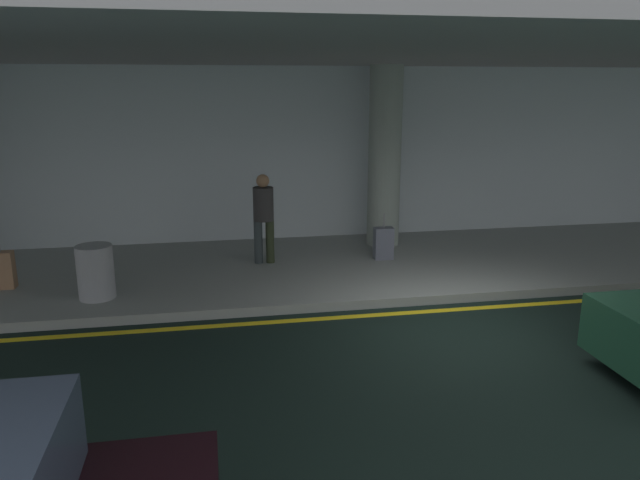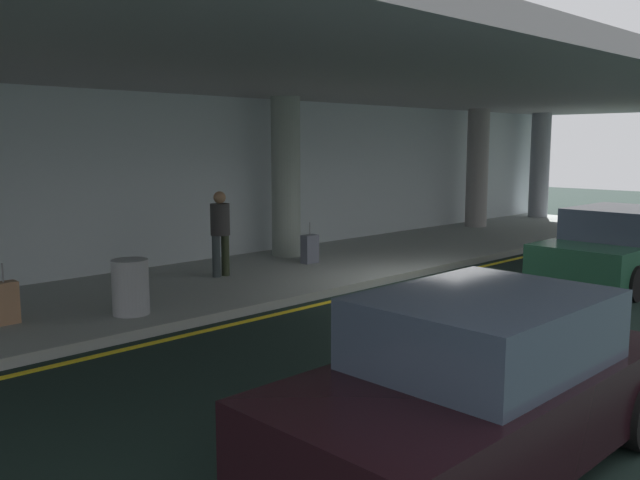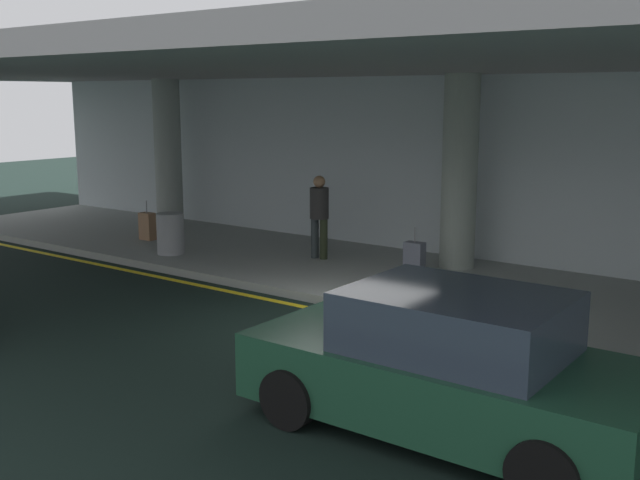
{
  "view_description": "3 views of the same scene",
  "coord_description": "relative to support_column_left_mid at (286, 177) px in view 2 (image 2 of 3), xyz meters",
  "views": [
    {
      "loc": [
        -3.51,
        -7.58,
        3.4
      ],
      "look_at": [
        -1.69,
        2.4,
        0.79
      ],
      "focal_mm": 33.8,
      "sensor_mm": 36.0,
      "label": 1
    },
    {
      "loc": [
        -10.41,
        -7.4,
        2.76
      ],
      "look_at": [
        -1.7,
        1.45,
        0.98
      ],
      "focal_mm": 38.05,
      "sensor_mm": 36.0,
      "label": 2
    },
    {
      "loc": [
        6.3,
        -8.68,
        3.4
      ],
      "look_at": [
        -1.59,
        2.03,
        0.84
      ],
      "focal_mm": 42.36,
      "sensor_mm": 36.0,
      "label": 3
    }
  ],
  "objects": [
    {
      "name": "car_black",
      "position": [
        -5.57,
        -8.71,
        -1.26
      ],
      "size": [
        4.1,
        1.92,
        1.5
      ],
      "rotation": [
        0.0,
        0.0,
        0.04
      ],
      "color": "black",
      "rests_on": "ground"
    },
    {
      "name": "support_column_right_mid",
      "position": [
        12.0,
        0.0,
        0.0
      ],
      "size": [
        0.67,
        0.67,
        3.65
      ],
      "primitive_type": "cylinder",
      "color": "gray",
      "rests_on": "sidewalk"
    },
    {
      "name": "suitcase_upright_primary",
      "position": [
        -0.31,
        -1.11,
        -1.51
      ],
      "size": [
        0.36,
        0.22,
        0.9
      ],
      "rotation": [
        0.0,
        0.0,
        -0.15
      ],
      "color": "#555966",
      "rests_on": "sidewalk"
    },
    {
      "name": "sidewalk",
      "position": [
        0.0,
        -1.2,
        -1.9
      ],
      "size": [
        26.0,
        4.2,
        0.15
      ],
      "primitive_type": "cube",
      "color": "gray",
      "rests_on": "ground"
    },
    {
      "name": "support_column_left_mid",
      "position": [
        0.0,
        0.0,
        0.0
      ],
      "size": [
        0.67,
        0.67,
        3.65
      ],
      "primitive_type": "cylinder",
      "color": "gray",
      "rests_on": "sidewalk"
    },
    {
      "name": "terminal_back_wall",
      "position": [
        0.0,
        1.05,
        -0.07
      ],
      "size": [
        26.0,
        0.3,
        3.8
      ],
      "primitive_type": "cube",
      "color": "#AFBBBF",
      "rests_on": "ground"
    },
    {
      "name": "ceiling_overhang",
      "position": [
        0.0,
        -1.7,
        1.97
      ],
      "size": [
        28.0,
        13.2,
        0.3
      ],
      "primitive_type": "cube",
      "color": "gray",
      "rests_on": "support_column_far_left"
    },
    {
      "name": "car_dark_green",
      "position": [
        3.06,
        -6.41,
        -1.26
      ],
      "size": [
        4.1,
        1.92,
        1.5
      ],
      "rotation": [
        0.0,
        0.0,
        3.1
      ],
      "color": "#1C442F",
      "rests_on": "ground"
    },
    {
      "name": "traveler_with_luggage",
      "position": [
        -2.58,
        -0.96,
        -0.86
      ],
      "size": [
        0.38,
        0.38,
        1.68
      ],
      "rotation": [
        0.0,
        0.0,
        1.95
      ],
      "color": "#282F31",
      "rests_on": "sidewalk"
    },
    {
      "name": "trash_bin_steel",
      "position": [
        -5.35,
        -2.42,
        -1.4
      ],
      "size": [
        0.56,
        0.56,
        0.85
      ],
      "primitive_type": "cylinder",
      "color": "gray",
      "rests_on": "sidewalk"
    },
    {
      "name": "suitcase_upright_secondary",
      "position": [
        -6.95,
        -1.66,
        -1.51
      ],
      "size": [
        0.36,
        0.22,
        0.9
      ],
      "rotation": [
        0.0,
        0.0,
        0.36
      ],
      "color": "#936949",
      "rests_on": "sidewalk"
    },
    {
      "name": "ground_plane",
      "position": [
        0.0,
        -4.3,
        -1.97
      ],
      "size": [
        60.0,
        60.0,
        0.0
      ],
      "primitive_type": "plane",
      "color": "black"
    },
    {
      "name": "support_column_center",
      "position": [
        8.0,
        0.0,
        0.0
      ],
      "size": [
        0.67,
        0.67,
        3.65
      ],
      "primitive_type": "cylinder",
      "color": "gray",
      "rests_on": "sidewalk"
    },
    {
      "name": "lane_stripe_yellow",
      "position": [
        0.0,
        -3.57,
        -1.97
      ],
      "size": [
        26.0,
        0.14,
        0.01
      ],
      "primitive_type": "cube",
      "color": "yellow",
      "rests_on": "ground"
    }
  ]
}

